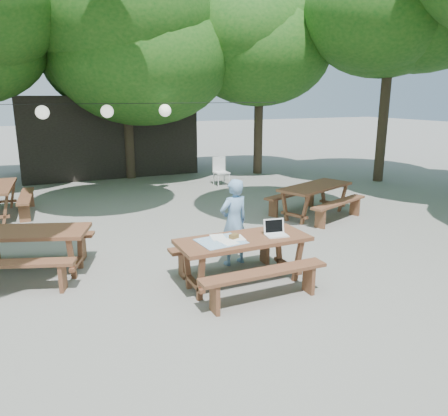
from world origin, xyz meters
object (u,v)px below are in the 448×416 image
main_picnic_table (243,261)px  woman (234,222)px  picnic_table_nw (25,252)px  plastic_chair (221,177)px

main_picnic_table → woman: bearing=73.7°
picnic_table_nw → plastic_chair: (5.84, 5.35, -0.13)m
plastic_chair → main_picnic_table: bearing=-111.6°
picnic_table_nw → plastic_chair: bearing=62.3°
woman → plastic_chair: 6.82m
picnic_table_nw → main_picnic_table: bearing=-10.9°
main_picnic_table → picnic_table_nw: same height
main_picnic_table → picnic_table_nw: (-3.01, 1.79, 0.00)m
main_picnic_table → plastic_chair: bearing=68.4°
woman → plastic_chair: woman is taller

